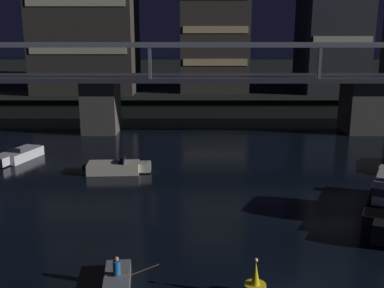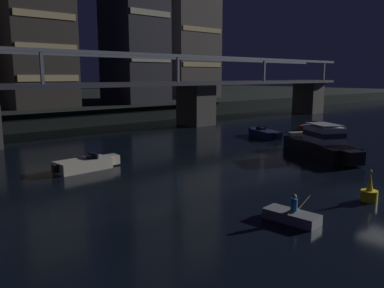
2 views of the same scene
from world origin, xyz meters
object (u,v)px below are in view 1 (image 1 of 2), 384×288
Objects in this scene: river_bridge at (232,92)px; speedboat_mid_center at (20,155)px; tower_west_tall at (215,13)px; channel_buoy at (255,287)px; speedboat_near_right at (117,167)px; dinghy_with_paddler at (118,278)px.

river_bridge is 22.19m from speedboat_mid_center.
tower_west_tall is (-1.09, 18.15, 8.74)m from river_bridge.
tower_west_tall reaches higher than channel_buoy.
river_bridge is at bearing 55.85° from speedboat_near_right.
dinghy_with_paddler is (-6.34, -48.97, -12.71)m from tower_west_tall.
speedboat_near_right is at bearing -105.17° from tower_west_tall.
channel_buoy is (-0.53, -49.96, -12.51)m from tower_west_tall.
channel_buoy is (-1.62, -31.81, -3.77)m from river_bridge.
river_bridge reaches higher than channel_buoy.
dinghy_with_paddler is at bearing -97.37° from tower_west_tall.
speedboat_near_right is 9.52m from speedboat_mid_center.
river_bridge is 31.95m from dinghy_with_paddler.
river_bridge is 50.86× the size of channel_buoy.
river_bridge is 17.43× the size of speedboat_mid_center.
speedboat_near_right is 16.25m from dinghy_with_paddler.
tower_west_tall is 36.47m from speedboat_mid_center.
channel_buoy is at bearing -63.76° from speedboat_near_right.
channel_buoy reaches higher than dinghy_with_paddler.
speedboat_mid_center is at bearing 129.75° from channel_buoy.
tower_west_tall is 8.11× the size of dinghy_with_paddler.
river_bridge is 4.09× the size of tower_west_tall.
tower_west_tall is at bearing 58.82° from speedboat_mid_center.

